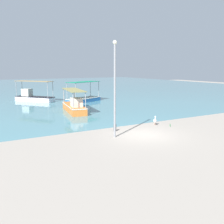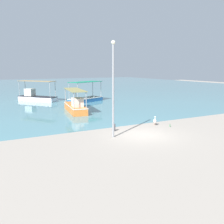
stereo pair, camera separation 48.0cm
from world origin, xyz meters
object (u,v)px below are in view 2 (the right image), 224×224
object	(u,v)px
fishing_boat_near_right	(36,96)
mooring_bollard	(114,127)
fishing_boat_outer	(75,106)
pelican	(155,121)
glass_bottle	(170,126)
lamp_post	(113,85)
fishing_boat_far_right	(86,98)

from	to	relation	value
fishing_boat_near_right	mooring_bollard	xyz separation A→B (m)	(1.80, -20.58, -0.33)
fishing_boat_outer	mooring_bollard	distance (m)	9.27
pelican	mooring_bollard	xyz separation A→B (m)	(-3.97, -0.16, -0.06)
glass_bottle	lamp_post	bearing A→B (deg)	-174.40
fishing_boat_far_right	fishing_boat_near_right	distance (m)	7.33
fishing_boat_far_right	glass_bottle	bearing A→B (deg)	-88.41
lamp_post	fishing_boat_outer	bearing A→B (deg)	84.54
pelican	lamp_post	bearing A→B (deg)	-161.55
mooring_bollard	glass_bottle	bearing A→B (deg)	-10.80
fishing_boat_far_right	pelican	xyz separation A→B (m)	(-0.26, -16.24, -0.13)
fishing_boat_outer	mooring_bollard	bearing A→B (deg)	-91.17
fishing_boat_near_right	glass_bottle	size ratio (longest dim) A/B	20.66
fishing_boat_near_right	fishing_boat_outer	world-z (taller)	fishing_boat_near_right
pelican	glass_bottle	size ratio (longest dim) A/B	2.96
fishing_boat_outer	lamp_post	size ratio (longest dim) A/B	0.92
fishing_boat_far_right	lamp_post	xyz separation A→B (m)	(-5.06, -17.84, 3.12)
lamp_post	glass_bottle	size ratio (longest dim) A/B	24.19
lamp_post	fishing_boat_far_right	bearing A→B (deg)	74.17
fishing_boat_outer	lamp_post	bearing A→B (deg)	-95.46
lamp_post	mooring_bollard	bearing A→B (deg)	59.94
glass_bottle	mooring_bollard	bearing A→B (deg)	169.20
fishing_boat_near_right	glass_bottle	bearing A→B (deg)	-73.15
fishing_boat_outer	mooring_bollard	xyz separation A→B (m)	(-0.19, -9.26, -0.32)
fishing_boat_near_right	fishing_boat_outer	bearing A→B (deg)	-80.03
fishing_boat_near_right	fishing_boat_far_right	bearing A→B (deg)	-34.76
fishing_boat_far_right	fishing_boat_outer	world-z (taller)	fishing_boat_far_right
fishing_boat_outer	pelican	distance (m)	9.86
fishing_boat_outer	lamp_post	distance (m)	11.16
fishing_boat_far_right	mooring_bollard	bearing A→B (deg)	-104.44
pelican	mooring_bollard	world-z (taller)	pelican
fishing_boat_far_right	fishing_boat_outer	size ratio (longest dim) A/B	0.94
glass_bottle	pelican	bearing A→B (deg)	124.86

